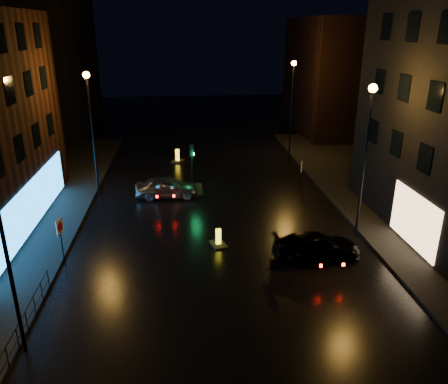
# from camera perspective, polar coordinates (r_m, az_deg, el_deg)

# --- Properties ---
(ground) EXTENTS (120.00, 120.00, 0.00)m
(ground) POSITION_cam_1_polar(r_m,az_deg,el_deg) (19.10, 1.00, -14.54)
(ground) COLOR black
(ground) RESTS_ON ground
(pavement_right) EXTENTS (12.00, 44.00, 0.15)m
(pavement_right) POSITION_cam_1_polar(r_m,az_deg,el_deg) (30.38, 26.33, -2.65)
(pavement_right) COLOR black
(pavement_right) RESTS_ON ground
(building_far_left) EXTENTS (8.00, 16.00, 14.00)m
(building_far_left) POSITION_cam_1_polar(r_m,az_deg,el_deg) (52.57, -22.05, 14.95)
(building_far_left) COLOR black
(building_far_left) RESTS_ON ground
(building_far_right) EXTENTS (8.00, 14.00, 12.00)m
(building_far_right) POSITION_cam_1_polar(r_m,az_deg,el_deg) (50.63, 14.26, 14.47)
(building_far_right) COLOR black
(building_far_right) RESTS_ON ground
(street_lamp_lfar) EXTENTS (0.44, 0.44, 8.37)m
(street_lamp_lfar) POSITION_cam_1_polar(r_m,az_deg,el_deg) (30.56, -17.03, 9.57)
(street_lamp_lfar) COLOR black
(street_lamp_lfar) RESTS_ON ground
(street_lamp_rnear) EXTENTS (0.44, 0.44, 8.37)m
(street_lamp_rnear) POSITION_cam_1_polar(r_m,az_deg,el_deg) (24.18, 18.17, 6.65)
(street_lamp_rnear) COLOR black
(street_lamp_rnear) RESTS_ON ground
(street_lamp_rfar) EXTENTS (0.44, 0.44, 8.37)m
(street_lamp_rfar) POSITION_cam_1_polar(r_m,az_deg,el_deg) (39.08, 8.90, 12.49)
(street_lamp_rfar) COLOR black
(street_lamp_rfar) RESTS_ON ground
(traffic_signal) EXTENTS (1.40, 2.40, 3.45)m
(traffic_signal) POSITION_cam_1_polar(r_m,az_deg,el_deg) (31.31, -4.14, 1.06)
(traffic_signal) COLOR black
(traffic_signal) RESTS_ON ground
(guard_railing) EXTENTS (0.05, 6.04, 1.00)m
(guard_railing) POSITION_cam_1_polar(r_m,az_deg,el_deg) (18.80, -24.48, -14.60)
(guard_railing) COLOR black
(guard_railing) RESTS_ON ground
(silver_hatchback) EXTENTS (4.26, 1.74, 1.45)m
(silver_hatchback) POSITION_cam_1_polar(r_m,az_deg,el_deg) (30.23, -7.51, 0.65)
(silver_hatchback) COLOR #9CA0A3
(silver_hatchback) RESTS_ON ground
(dark_sedan) EXTENTS (4.52, 1.98, 1.29)m
(dark_sedan) POSITION_cam_1_polar(r_m,az_deg,el_deg) (22.74, 11.97, -6.92)
(dark_sedan) COLOR black
(dark_sedan) RESTS_ON ground
(bollard_near) EXTENTS (0.99, 1.24, 0.96)m
(bollard_near) POSITION_cam_1_polar(r_m,az_deg,el_deg) (23.63, -0.74, -6.50)
(bollard_near) COLOR black
(bollard_near) RESTS_ON ground
(bollard_far) EXTENTS (1.29, 1.51, 1.11)m
(bollard_far) POSITION_cam_1_polar(r_m,az_deg,el_deg) (38.34, -6.09, 4.32)
(bollard_far) COLOR black
(bollard_far) RESTS_ON ground
(road_sign_left) EXTENTS (0.18, 0.58, 2.39)m
(road_sign_left) POSITION_cam_1_polar(r_m,az_deg,el_deg) (22.67, -20.63, -4.72)
(road_sign_left) COLOR black
(road_sign_left) RESTS_ON ground
(road_sign_right) EXTENTS (0.22, 0.51, 2.17)m
(road_sign_right) POSITION_cam_1_polar(r_m,az_deg,el_deg) (31.32, 10.09, 2.97)
(road_sign_right) COLOR black
(road_sign_right) RESTS_ON ground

